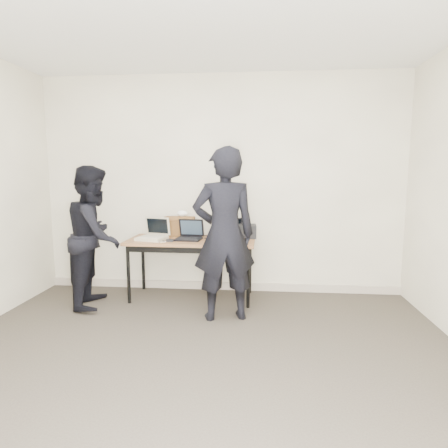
# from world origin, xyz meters

# --- Properties ---
(room) EXTENTS (4.60, 4.60, 2.80)m
(room) POSITION_xyz_m (0.00, 0.00, 1.35)
(room) COLOR #3B342C
(room) RESTS_ON ground
(desk) EXTENTS (1.51, 0.67, 0.72)m
(desk) POSITION_xyz_m (-0.32, 1.88, 0.66)
(desk) COLOR brown
(desk) RESTS_ON ground
(laptop_beige) EXTENTS (0.38, 0.37, 0.26)m
(laptop_beige) POSITION_xyz_m (-0.76, 1.85, 0.77)
(laptop_beige) COLOR #BBB195
(laptop_beige) RESTS_ON desk
(laptop_center) EXTENTS (0.33, 0.32, 0.23)m
(laptop_center) POSITION_xyz_m (-0.34, 1.89, 0.77)
(laptop_center) COLOR black
(laptop_center) RESTS_ON desk
(laptop_right) EXTENTS (0.42, 0.41, 0.23)m
(laptop_right) POSITION_xyz_m (0.17, 2.05, 0.77)
(laptop_right) COLOR black
(laptop_right) RESTS_ON desk
(leather_satchel) EXTENTS (0.37, 0.20, 0.25)m
(leather_satchel) POSITION_xyz_m (-0.50, 2.11, 0.85)
(leather_satchel) COLOR brown
(leather_satchel) RESTS_ON desk
(tissue) EXTENTS (0.14, 0.11, 0.08)m
(tissue) POSITION_xyz_m (-0.47, 2.12, 1.00)
(tissue) COLOR white
(tissue) RESTS_ON leather_satchel
(equipment_box) EXTENTS (0.28, 0.24, 0.16)m
(equipment_box) POSITION_xyz_m (0.31, 2.08, 0.80)
(equipment_box) COLOR black
(equipment_box) RESTS_ON desk
(power_brick) EXTENTS (0.08, 0.05, 0.03)m
(power_brick) POSITION_xyz_m (-0.54, 1.72, 0.73)
(power_brick) COLOR black
(power_brick) RESTS_ON desk
(cables) EXTENTS (1.14, 0.51, 0.01)m
(cables) POSITION_xyz_m (-0.26, 1.91, 0.72)
(cables) COLOR black
(cables) RESTS_ON desk
(person_typist) EXTENTS (0.73, 0.58, 1.77)m
(person_typist) POSITION_xyz_m (0.13, 1.30, 0.88)
(person_typist) COLOR black
(person_typist) RESTS_ON ground
(person_observer) EXTENTS (0.72, 0.86, 1.59)m
(person_observer) POSITION_xyz_m (-1.37, 1.60, 0.79)
(person_observer) COLOR black
(person_observer) RESTS_ON ground
(baseboard) EXTENTS (4.50, 0.03, 0.10)m
(baseboard) POSITION_xyz_m (0.00, 2.23, 0.05)
(baseboard) COLOR #B1A392
(baseboard) RESTS_ON ground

